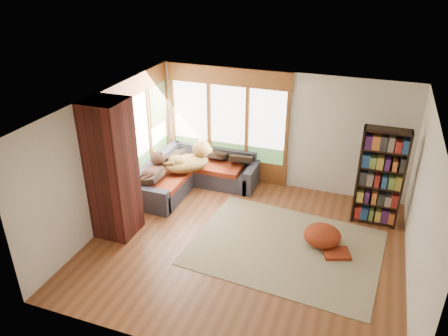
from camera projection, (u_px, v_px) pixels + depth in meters
The scene contains 17 objects.
floor at pixel (245, 246), 7.93m from camera, with size 5.50×5.50×0.00m, color brown.
ceiling at pixel (248, 109), 6.76m from camera, with size 5.50×5.50×0.00m, color white.
wall_back at pixel (280, 131), 9.45m from camera, with size 5.50×0.04×2.60m, color silver.
wall_front at pixel (185, 277), 5.24m from camera, with size 5.50×0.04×2.60m, color silver.
wall_left at pixel (106, 159), 8.17m from camera, with size 0.04×5.00×2.60m, color silver.
wall_right at pixel (422, 213), 6.51m from camera, with size 0.04×5.00×2.60m, color silver.
windows_back at pixel (228, 123), 9.76m from camera, with size 2.82×0.10×1.90m.
windows_left at pixel (139, 134), 9.15m from camera, with size 0.10×2.62×1.90m.
roller_blind at pixel (158, 104), 9.66m from camera, with size 0.03×0.72×0.90m, color #7B955D.
brick_chimney at pixel (112, 170), 7.77m from camera, with size 0.70×0.70×2.60m, color #471914.
sectional_sofa at pixel (185, 174), 9.81m from camera, with size 2.20×2.20×0.80m.
area_rug at pixel (286, 247), 7.88m from camera, with size 3.27×2.50×0.01m, color beige.
bookshelf at pixel (380, 178), 8.19m from camera, with size 0.84×0.28×1.96m.
pouf at pixel (322, 235), 7.89m from camera, with size 0.67×0.67×0.36m, color maroon.
dog_tan at pixel (190, 156), 9.43m from camera, with size 1.13×1.15×0.57m.
dog_brindle at pixel (154, 166), 9.11m from camera, with size 0.55×0.86×0.46m.
throw_pillows at pixel (188, 153), 9.61m from camera, with size 1.98×1.68×0.45m.
Camera 1 is at (1.82, -6.20, 4.82)m, focal length 35.00 mm.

